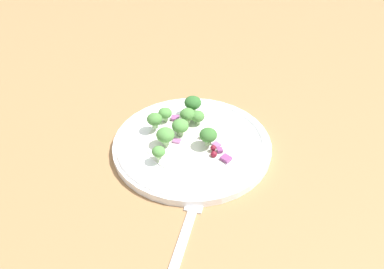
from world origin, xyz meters
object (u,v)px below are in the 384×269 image
Objects in this scene: broccoli_floret_2 at (165,135)px; fork at (183,239)px; broccoli_floret_0 at (167,112)px; plate at (192,144)px; broccoli_floret_1 at (193,103)px.

fork is at bearing 47.53° from broccoli_floret_2.
broccoli_floret_0 is at bearing -141.42° from broccoli_floret_2.
plate is 7.67cm from broccoli_floret_1.
plate is 10.71× the size of broccoli_floret_0.
plate is at bearing 36.34° from broccoli_floret_1.
broccoli_floret_1 reaches higher than broccoli_floret_2.
broccoli_floret_0 is (-1.92, -6.68, 2.04)cm from plate.
broccoli_floret_0 is 4.61cm from broccoli_floret_1.
plate is at bearing 73.96° from broccoli_floret_0.
broccoli_floret_0 is at bearing -135.00° from fork.
broccoli_floret_2 reaches higher than fork.
broccoli_floret_1 is at bearing -143.66° from plate.
broccoli_floret_0 is 6.62cm from broccoli_floret_2.
broccoli_floret_2 is (5.16, 4.12, 0.46)cm from broccoli_floret_0.
plate reaches higher than fork.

